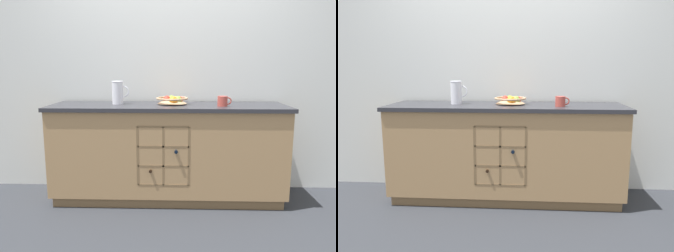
# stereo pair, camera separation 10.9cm
# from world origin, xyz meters

# --- Properties ---
(ground_plane) EXTENTS (14.00, 14.00, 0.00)m
(ground_plane) POSITION_xyz_m (0.00, 0.00, 0.00)
(ground_plane) COLOR #2D3035
(back_wall) EXTENTS (4.53, 0.06, 2.55)m
(back_wall) POSITION_xyz_m (0.00, 0.35, 1.27)
(back_wall) COLOR silver
(back_wall) RESTS_ON ground_plane
(kitchen_island) EXTENTS (2.17, 0.61, 0.91)m
(kitchen_island) POSITION_xyz_m (-0.00, -0.00, 0.46)
(kitchen_island) COLOR brown
(kitchen_island) RESTS_ON ground_plane
(fruit_bowl) EXTENTS (0.30, 0.30, 0.08)m
(fruit_bowl) POSITION_xyz_m (0.04, 0.04, 0.95)
(fruit_bowl) COLOR tan
(fruit_bowl) RESTS_ON kitchen_island
(white_pitcher) EXTENTS (0.16, 0.11, 0.21)m
(white_pitcher) POSITION_xyz_m (-0.47, 0.04, 1.02)
(white_pitcher) COLOR white
(white_pitcher) RESTS_ON kitchen_island
(ceramic_mug) EXTENTS (0.13, 0.09, 0.09)m
(ceramic_mug) POSITION_xyz_m (0.49, -0.10, 0.95)
(ceramic_mug) COLOR #B7473D
(ceramic_mug) RESTS_ON kitchen_island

